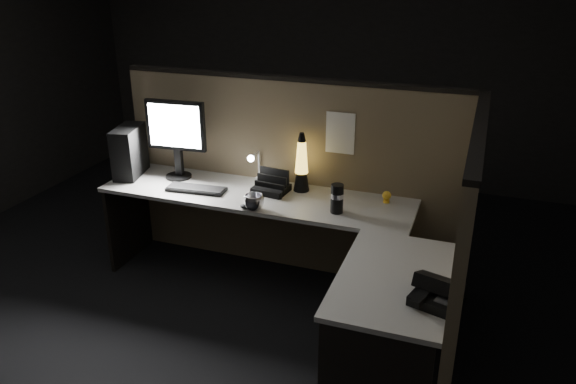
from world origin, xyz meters
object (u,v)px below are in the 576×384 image
(lava_lamp, at_px, (302,167))
(desk_phone, at_px, (437,293))
(keyboard, at_px, (196,189))
(pc_tower, at_px, (129,151))
(monitor, at_px, (176,132))

(lava_lamp, distance_m, desk_phone, 1.59)
(lava_lamp, bearing_deg, keyboard, -159.72)
(keyboard, bearing_deg, pc_tower, 164.40)
(pc_tower, height_order, monitor, monitor)
(lava_lamp, relative_size, desk_phone, 1.56)
(monitor, relative_size, lava_lamp, 1.38)
(monitor, height_order, desk_phone, monitor)
(monitor, height_order, lava_lamp, monitor)
(monitor, bearing_deg, desk_phone, -31.82)
(pc_tower, distance_m, keyboard, 0.67)
(keyboard, distance_m, desk_phone, 2.02)
(desk_phone, bearing_deg, lava_lamp, 149.77)
(lava_lamp, bearing_deg, pc_tower, -173.77)
(pc_tower, height_order, desk_phone, pc_tower)
(pc_tower, bearing_deg, lava_lamp, -6.71)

